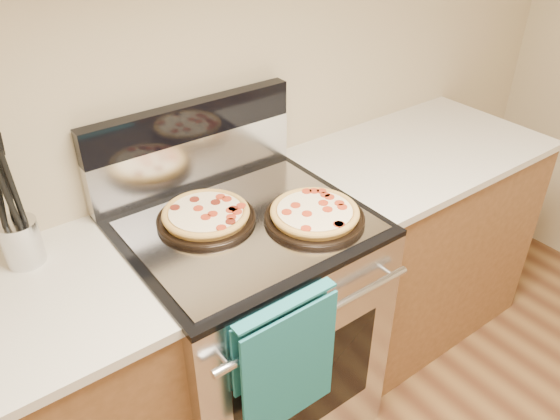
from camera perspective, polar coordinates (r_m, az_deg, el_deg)
wall_back at (r=1.83m, az=-10.51°, el=15.08°), size 4.00×0.00×4.00m
range_body at (r=2.04m, az=-3.24°, el=-12.25°), size 0.76×0.68×0.90m
oven_window at (r=1.86m, az=2.84°, el=-18.15°), size 0.56×0.01×0.40m
cooktop at (r=1.74m, az=-3.71°, el=-1.53°), size 0.76×0.68×0.02m
backsplash_lower at (r=1.92m, az=-8.94°, el=5.15°), size 0.76×0.06×0.18m
backsplash_upper at (r=1.86m, az=-9.34°, el=9.24°), size 0.76×0.06×0.12m
oven_handle at (r=1.58m, az=4.12°, el=-11.04°), size 0.70×0.03×0.03m
dish_towel at (r=1.60m, az=0.56°, el=-15.44°), size 0.32×0.05×0.42m
foil_sheet at (r=1.71m, az=-3.17°, el=-1.63°), size 0.70×0.55×0.01m
cabinet_right at (r=2.53m, az=13.19°, el=-3.22°), size 1.00×0.62×0.88m
countertop_right at (r=2.29m, az=14.61°, el=6.00°), size 1.02×0.64×0.03m
pepperoni_pizza_back at (r=1.73m, az=-7.73°, el=-0.56°), size 0.33×0.33×0.04m
pepperoni_pizza_front at (r=1.72m, az=3.64°, el=-0.45°), size 0.41×0.41×0.04m
utensil_crock at (r=1.71m, az=-25.39°, el=-3.05°), size 0.14×0.14×0.14m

